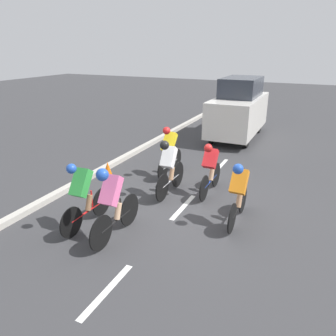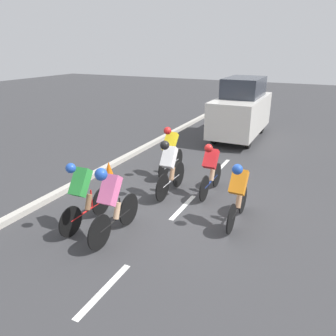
{
  "view_description": "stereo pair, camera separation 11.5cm",
  "coord_description": "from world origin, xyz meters",
  "px_view_note": "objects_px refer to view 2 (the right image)",
  "views": [
    {
      "loc": [
        -2.67,
        6.99,
        3.68
      ],
      "look_at": [
        0.41,
        0.38,
        0.95
      ],
      "focal_mm": 35.0,
      "sensor_mm": 36.0,
      "label": 1
    },
    {
      "loc": [
        -2.77,
        6.94,
        3.68
      ],
      "look_at": [
        0.41,
        0.38,
        0.95
      ],
      "focal_mm": 35.0,
      "sensor_mm": 36.0,
      "label": 2
    }
  ],
  "objects_px": {
    "cyclist_pink": "(111,200)",
    "traffic_cone": "(109,170)",
    "cyclist_white": "(169,166)",
    "cyclist_yellow": "(170,149)",
    "cyclist_orange": "(238,192)",
    "cyclist_red": "(211,168)",
    "support_car": "(241,109)",
    "cyclist_green": "(82,193)"
  },
  "relations": [
    {
      "from": "cyclist_pink",
      "to": "traffic_cone",
      "type": "relative_size",
      "value": 3.56
    },
    {
      "from": "cyclist_white",
      "to": "cyclist_yellow",
      "type": "height_order",
      "value": "cyclist_yellow"
    },
    {
      "from": "cyclist_white",
      "to": "cyclist_orange",
      "type": "xyz_separation_m",
      "value": [
        -1.97,
        0.72,
        -0.02
      ]
    },
    {
      "from": "cyclist_orange",
      "to": "cyclist_red",
      "type": "height_order",
      "value": "cyclist_orange"
    },
    {
      "from": "support_car",
      "to": "cyclist_white",
      "type": "bearing_deg",
      "value": 87.98
    },
    {
      "from": "cyclist_green",
      "to": "support_car",
      "type": "xyz_separation_m",
      "value": [
        -1.17,
        -8.65,
        0.42
      ]
    },
    {
      "from": "cyclist_pink",
      "to": "cyclist_red",
      "type": "xyz_separation_m",
      "value": [
        -1.08,
        -2.84,
        -0.09
      ]
    },
    {
      "from": "cyclist_orange",
      "to": "traffic_cone",
      "type": "height_order",
      "value": "cyclist_orange"
    },
    {
      "from": "cyclist_white",
      "to": "cyclist_orange",
      "type": "relative_size",
      "value": 1.03
    },
    {
      "from": "cyclist_white",
      "to": "cyclist_green",
      "type": "height_order",
      "value": "cyclist_white"
    },
    {
      "from": "cyclist_green",
      "to": "support_car",
      "type": "height_order",
      "value": "support_car"
    },
    {
      "from": "cyclist_red",
      "to": "cyclist_green",
      "type": "bearing_deg",
      "value": 55.22
    },
    {
      "from": "cyclist_pink",
      "to": "cyclist_green",
      "type": "bearing_deg",
      "value": -8.06
    },
    {
      "from": "cyclist_pink",
      "to": "cyclist_white",
      "type": "bearing_deg",
      "value": -93.34
    },
    {
      "from": "cyclist_yellow",
      "to": "cyclist_pink",
      "type": "bearing_deg",
      "value": 96.84
    },
    {
      "from": "cyclist_white",
      "to": "cyclist_red",
      "type": "relative_size",
      "value": 1.01
    },
    {
      "from": "cyclist_red",
      "to": "traffic_cone",
      "type": "relative_size",
      "value": 3.42
    },
    {
      "from": "cyclist_pink",
      "to": "traffic_cone",
      "type": "height_order",
      "value": "cyclist_pink"
    },
    {
      "from": "cyclist_pink",
      "to": "support_car",
      "type": "bearing_deg",
      "value": -92.38
    },
    {
      "from": "cyclist_white",
      "to": "cyclist_pink",
      "type": "bearing_deg",
      "value": 86.66
    },
    {
      "from": "cyclist_orange",
      "to": "cyclist_yellow",
      "type": "xyz_separation_m",
      "value": [
        2.54,
        -1.98,
        0.04
      ]
    },
    {
      "from": "cyclist_red",
      "to": "cyclist_orange",
      "type": "bearing_deg",
      "value": 130.27
    },
    {
      "from": "cyclist_pink",
      "to": "support_car",
      "type": "distance_m",
      "value": 8.78
    },
    {
      "from": "cyclist_red",
      "to": "support_car",
      "type": "xyz_separation_m",
      "value": [
        0.72,
        -5.92,
        0.47
      ]
    },
    {
      "from": "cyclist_yellow",
      "to": "cyclist_red",
      "type": "xyz_separation_m",
      "value": [
        -1.52,
        0.78,
        -0.06
      ]
    },
    {
      "from": "cyclist_white",
      "to": "cyclist_green",
      "type": "distance_m",
      "value": 2.44
    },
    {
      "from": "cyclist_white",
      "to": "cyclist_yellow",
      "type": "bearing_deg",
      "value": -65.58
    },
    {
      "from": "support_car",
      "to": "traffic_cone",
      "type": "relative_size",
      "value": 8.46
    },
    {
      "from": "cyclist_orange",
      "to": "traffic_cone",
      "type": "distance_m",
      "value": 4.26
    },
    {
      "from": "cyclist_white",
      "to": "cyclist_orange",
      "type": "distance_m",
      "value": 2.1
    },
    {
      "from": "cyclist_green",
      "to": "cyclist_white",
      "type": "bearing_deg",
      "value": -112.87
    },
    {
      "from": "cyclist_yellow",
      "to": "traffic_cone",
      "type": "relative_size",
      "value": 3.37
    },
    {
      "from": "cyclist_green",
      "to": "cyclist_pink",
      "type": "bearing_deg",
      "value": 171.94
    },
    {
      "from": "cyclist_yellow",
      "to": "support_car",
      "type": "relative_size",
      "value": 0.4
    },
    {
      "from": "cyclist_pink",
      "to": "cyclist_red",
      "type": "height_order",
      "value": "cyclist_pink"
    },
    {
      "from": "support_car",
      "to": "cyclist_yellow",
      "type": "bearing_deg",
      "value": 81.19
    },
    {
      "from": "cyclist_white",
      "to": "cyclist_pink",
      "type": "height_order",
      "value": "cyclist_pink"
    },
    {
      "from": "traffic_cone",
      "to": "cyclist_pink",
      "type": "bearing_deg",
      "value": 126.84
    },
    {
      "from": "cyclist_orange",
      "to": "traffic_cone",
      "type": "bearing_deg",
      "value": -14.03
    },
    {
      "from": "cyclist_pink",
      "to": "traffic_cone",
      "type": "distance_m",
      "value": 3.38
    },
    {
      "from": "cyclist_white",
      "to": "cyclist_red",
      "type": "xyz_separation_m",
      "value": [
        -0.95,
        -0.48,
        -0.05
      ]
    },
    {
      "from": "cyclist_green",
      "to": "support_car",
      "type": "bearing_deg",
      "value": -97.72
    }
  ]
}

